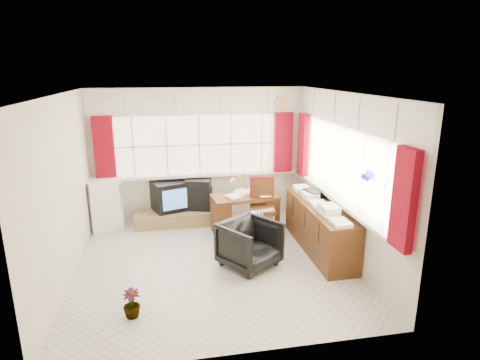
{
  "coord_description": "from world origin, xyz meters",
  "views": [
    {
      "loc": [
        -0.61,
        -5.43,
        2.82
      ],
      "look_at": [
        0.51,
        0.55,
        1.13
      ],
      "focal_mm": 30.0,
      "sensor_mm": 36.0,
      "label": 1
    }
  ],
  "objects_px": {
    "credenza": "(319,226)",
    "tv_bench": "(173,218)",
    "task_chair": "(262,205)",
    "crt_tv": "(170,195)",
    "office_chair": "(250,244)",
    "mini_fridge": "(103,203)",
    "radiator": "(264,228)",
    "desk_lamp": "(244,179)",
    "desk": "(245,211)"
  },
  "relations": [
    {
      "from": "desk",
      "to": "desk_lamp",
      "type": "bearing_deg",
      "value": 87.24
    },
    {
      "from": "desk",
      "to": "desk_lamp",
      "type": "height_order",
      "value": "desk_lamp"
    },
    {
      "from": "crt_tv",
      "to": "mini_fridge",
      "type": "xyz_separation_m",
      "value": [
        -1.2,
        -0.07,
        -0.06
      ]
    },
    {
      "from": "tv_bench",
      "to": "radiator",
      "type": "bearing_deg",
      "value": -34.19
    },
    {
      "from": "credenza",
      "to": "tv_bench",
      "type": "relative_size",
      "value": 1.43
    },
    {
      "from": "radiator",
      "to": "credenza",
      "type": "xyz_separation_m",
      "value": [
        0.78,
        -0.5,
        0.17
      ]
    },
    {
      "from": "desk_lamp",
      "to": "mini_fridge",
      "type": "xyz_separation_m",
      "value": [
        -2.52,
        0.47,
        -0.46
      ]
    },
    {
      "from": "office_chair",
      "to": "mini_fridge",
      "type": "height_order",
      "value": "mini_fridge"
    },
    {
      "from": "desk_lamp",
      "to": "task_chair",
      "type": "xyz_separation_m",
      "value": [
        0.25,
        -0.38,
        -0.38
      ]
    },
    {
      "from": "desk",
      "to": "radiator",
      "type": "distance_m",
      "value": 0.55
    },
    {
      "from": "desk_lamp",
      "to": "task_chair",
      "type": "bearing_deg",
      "value": -56.06
    },
    {
      "from": "mini_fridge",
      "to": "desk",
      "type": "bearing_deg",
      "value": -13.95
    },
    {
      "from": "desk",
      "to": "task_chair",
      "type": "height_order",
      "value": "task_chair"
    },
    {
      "from": "desk_lamp",
      "to": "tv_bench",
      "type": "distance_m",
      "value": 1.55
    },
    {
      "from": "radiator",
      "to": "desk",
      "type": "bearing_deg",
      "value": 116.53
    },
    {
      "from": "desk_lamp",
      "to": "credenza",
      "type": "relative_size",
      "value": 0.19
    },
    {
      "from": "task_chair",
      "to": "credenza",
      "type": "xyz_separation_m",
      "value": [
        0.76,
        -0.76,
        -0.15
      ]
    },
    {
      "from": "radiator",
      "to": "task_chair",
      "type": "bearing_deg",
      "value": 83.99
    },
    {
      "from": "desk_lamp",
      "to": "office_chair",
      "type": "xyz_separation_m",
      "value": [
        -0.2,
        -1.48,
        -0.58
      ]
    },
    {
      "from": "office_chair",
      "to": "credenza",
      "type": "xyz_separation_m",
      "value": [
        1.21,
        0.34,
        0.05
      ]
    },
    {
      "from": "office_chair",
      "to": "tv_bench",
      "type": "height_order",
      "value": "office_chair"
    },
    {
      "from": "desk_lamp",
      "to": "mini_fridge",
      "type": "relative_size",
      "value": 0.41
    },
    {
      "from": "radiator",
      "to": "mini_fridge",
      "type": "distance_m",
      "value": 2.97
    },
    {
      "from": "task_chair",
      "to": "tv_bench",
      "type": "bearing_deg",
      "value": 153.33
    },
    {
      "from": "desk",
      "to": "radiator",
      "type": "bearing_deg",
      "value": -63.47
    },
    {
      "from": "office_chair",
      "to": "mini_fridge",
      "type": "xyz_separation_m",
      "value": [
        -2.32,
        1.94,
        0.12
      ]
    },
    {
      "from": "desk",
      "to": "office_chair",
      "type": "xyz_separation_m",
      "value": [
        -0.19,
        -1.32,
        -0.03
      ]
    },
    {
      "from": "task_chair",
      "to": "office_chair",
      "type": "relative_size",
      "value": 1.36
    },
    {
      "from": "office_chair",
      "to": "task_chair",
      "type": "bearing_deg",
      "value": 32.53
    },
    {
      "from": "desk",
      "to": "tv_bench",
      "type": "xyz_separation_m",
      "value": [
        -1.26,
        0.54,
        -0.24
      ]
    },
    {
      "from": "tv_bench",
      "to": "crt_tv",
      "type": "distance_m",
      "value": 0.43
    },
    {
      "from": "desk_lamp",
      "to": "radiator",
      "type": "height_order",
      "value": "desk_lamp"
    },
    {
      "from": "office_chair",
      "to": "crt_tv",
      "type": "height_order",
      "value": "crt_tv"
    },
    {
      "from": "tv_bench",
      "to": "crt_tv",
      "type": "bearing_deg",
      "value": 107.44
    },
    {
      "from": "desk_lamp",
      "to": "radiator",
      "type": "bearing_deg",
      "value": -70.07
    },
    {
      "from": "office_chair",
      "to": "credenza",
      "type": "distance_m",
      "value": 1.26
    },
    {
      "from": "task_chair",
      "to": "credenza",
      "type": "distance_m",
      "value": 1.08
    },
    {
      "from": "desk",
      "to": "radiator",
      "type": "relative_size",
      "value": 2.22
    },
    {
      "from": "radiator",
      "to": "tv_bench",
      "type": "height_order",
      "value": "radiator"
    },
    {
      "from": "crt_tv",
      "to": "radiator",
      "type": "bearing_deg",
      "value": -37.09
    },
    {
      "from": "desk",
      "to": "credenza",
      "type": "distance_m",
      "value": 1.41
    },
    {
      "from": "task_chair",
      "to": "radiator",
      "type": "height_order",
      "value": "task_chair"
    },
    {
      "from": "desk",
      "to": "crt_tv",
      "type": "bearing_deg",
      "value": 152.04
    },
    {
      "from": "mini_fridge",
      "to": "crt_tv",
      "type": "bearing_deg",
      "value": 3.36
    },
    {
      "from": "office_chair",
      "to": "desk",
      "type": "bearing_deg",
      "value": 46.69
    },
    {
      "from": "task_chair",
      "to": "tv_bench",
      "type": "height_order",
      "value": "task_chair"
    },
    {
      "from": "desk_lamp",
      "to": "tv_bench",
      "type": "height_order",
      "value": "desk_lamp"
    },
    {
      "from": "desk_lamp",
      "to": "mini_fridge",
      "type": "distance_m",
      "value": 2.6
    },
    {
      "from": "office_chair",
      "to": "mini_fridge",
      "type": "bearing_deg",
      "value": 104.87
    },
    {
      "from": "credenza",
      "to": "crt_tv",
      "type": "bearing_deg",
      "value": 144.31
    }
  ]
}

